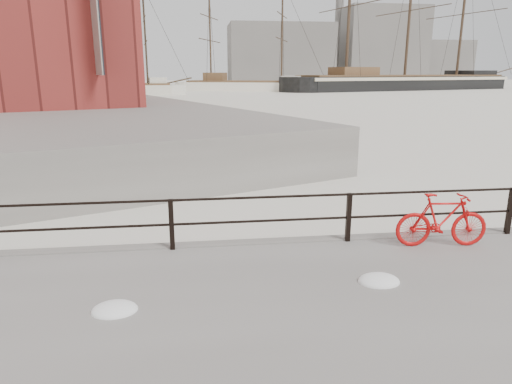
{
  "coord_description": "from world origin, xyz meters",
  "views": [
    {
      "loc": [
        -6.44,
        -8.55,
        3.68
      ],
      "look_at": [
        -5.16,
        1.5,
        1.0
      ],
      "focal_mm": 32.0,
      "sensor_mm": 36.0,
      "label": 1
    }
  ],
  "objects_px": {
    "bicycle": "(442,220)",
    "barque_black": "(403,90)",
    "schooner_mid": "(246,91)",
    "schooner_left": "(113,95)"
  },
  "relations": [
    {
      "from": "bicycle",
      "to": "barque_black",
      "type": "height_order",
      "value": "barque_black"
    },
    {
      "from": "bicycle",
      "to": "schooner_mid",
      "type": "height_order",
      "value": "schooner_mid"
    },
    {
      "from": "bicycle",
      "to": "schooner_left",
      "type": "distance_m",
      "value": 72.11
    },
    {
      "from": "schooner_left",
      "to": "barque_black",
      "type": "bearing_deg",
      "value": 7.23
    },
    {
      "from": "schooner_left",
      "to": "schooner_mid",
      "type": "bearing_deg",
      "value": 21.74
    },
    {
      "from": "bicycle",
      "to": "schooner_mid",
      "type": "relative_size",
      "value": 0.06
    },
    {
      "from": "barque_black",
      "to": "schooner_mid",
      "type": "bearing_deg",
      "value": 166.38
    },
    {
      "from": "barque_black",
      "to": "bicycle",
      "type": "bearing_deg",
      "value": -131.42
    },
    {
      "from": "bicycle",
      "to": "barque_black",
      "type": "xyz_separation_m",
      "value": [
        38.22,
        84.9,
        -0.89
      ]
    },
    {
      "from": "bicycle",
      "to": "barque_black",
      "type": "distance_m",
      "value": 93.11
    }
  ]
}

